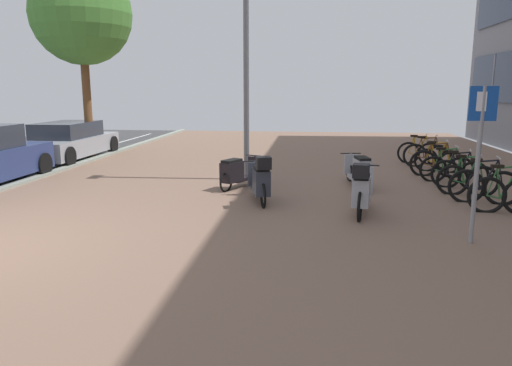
{
  "coord_description": "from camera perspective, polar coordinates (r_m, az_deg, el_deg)",
  "views": [
    {
      "loc": [
        4.71,
        -6.22,
        2.33
      ],
      "look_at": [
        3.97,
        0.24,
        1.04
      ],
      "focal_mm": 33.5,
      "sensor_mm": 36.0,
      "label": 1
    }
  ],
  "objects": [
    {
      "name": "bicycle_rack_06",
      "position": [
        14.46,
        20.84,
        2.56
      ],
      "size": [
        1.24,
        0.55,
        0.94
      ],
      "color": "black",
      "rests_on": "ground"
    },
    {
      "name": "scooter_near",
      "position": [
        9.79,
        0.5,
        0.29
      ],
      "size": [
        0.73,
        1.68,
        1.05
      ],
      "color": "black",
      "rests_on": "ground"
    },
    {
      "name": "scooter_mid",
      "position": [
        11.28,
        -2.27,
        1.29
      ],
      "size": [
        0.94,
        1.63,
        0.74
      ],
      "color": "black",
      "rests_on": "ground"
    },
    {
      "name": "street_tree",
      "position": [
        17.28,
        -20.13,
        18.34
      ],
      "size": [
        3.23,
        3.23,
        6.3
      ],
      "color": "brown",
      "rests_on": "ground"
    },
    {
      "name": "scooter_extra",
      "position": [
        9.05,
        12.54,
        -0.83
      ],
      "size": [
        0.64,
        1.79,
        1.06
      ],
      "color": "black",
      "rests_on": "ground"
    },
    {
      "name": "parked_car_far",
      "position": [
        17.14,
        -21.48,
        4.65
      ],
      "size": [
        1.84,
        4.27,
        1.23
      ],
      "color": "#A0A4AD",
      "rests_on": "ground"
    },
    {
      "name": "scooter_far",
      "position": [
        11.55,
        12.23,
        1.42
      ],
      "size": [
        0.64,
        1.82,
        0.8
      ],
      "color": "black",
      "rests_on": "ground"
    },
    {
      "name": "ground",
      "position": [
        7.41,
        -20.37,
        -7.99
      ],
      "size": [
        21.0,
        40.0,
        0.13
      ],
      "color": "#363535"
    },
    {
      "name": "lamp_post",
      "position": [
        12.28,
        -1.19,
        16.65
      ],
      "size": [
        0.2,
        0.52,
        6.32
      ],
      "color": "slate",
      "rests_on": "ground"
    },
    {
      "name": "bicycle_rack_05",
      "position": [
        13.67,
        20.81,
        2.19
      ],
      "size": [
        1.41,
        0.48,
        1.01
      ],
      "color": "black",
      "rests_on": "ground"
    },
    {
      "name": "bicycle_rack_00",
      "position": [
        10.17,
        27.52,
        -1.26
      ],
      "size": [
        1.36,
        0.48,
        1.0
      ],
      "color": "black",
      "rests_on": "ground"
    },
    {
      "name": "bicycle_rack_04",
      "position": [
        12.95,
        21.81,
        1.58
      ],
      "size": [
        1.34,
        0.48,
        0.95
      ],
      "color": "black",
      "rests_on": "ground"
    },
    {
      "name": "bicycle_rack_03",
      "position": [
        12.25,
        23.13,
        0.99
      ],
      "size": [
        1.28,
        0.48,
        0.96
      ],
      "color": "black",
      "rests_on": "ground"
    },
    {
      "name": "bicycle_rack_01",
      "position": [
        10.83,
        25.59,
        -0.39
      ],
      "size": [
        1.4,
        0.48,
        1.01
      ],
      "color": "black",
      "rests_on": "ground"
    },
    {
      "name": "bicycle_rack_08",
      "position": [
        15.88,
        18.85,
        3.45
      ],
      "size": [
        1.29,
        0.49,
        0.97
      ],
      "color": "black",
      "rests_on": "ground"
    },
    {
      "name": "bicycle_rack_07",
      "position": [
        15.16,
        19.75,
        3.09
      ],
      "size": [
        1.37,
        0.59,
        1.01
      ],
      "color": "black",
      "rests_on": "ground"
    },
    {
      "name": "bicycle_rack_02",
      "position": [
        11.52,
        23.92,
        0.33
      ],
      "size": [
        1.33,
        0.48,
        0.97
      ],
      "color": "black",
      "rests_on": "ground"
    },
    {
      "name": "parking_sign",
      "position": [
        7.79,
        25.08,
        3.84
      ],
      "size": [
        0.4,
        0.07,
        2.36
      ],
      "color": "gray",
      "rests_on": "ground"
    }
  ]
}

